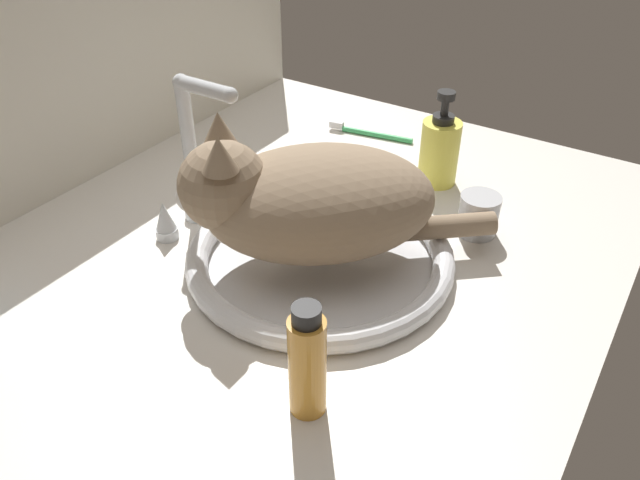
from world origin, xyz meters
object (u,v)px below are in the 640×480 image
cat (302,200)px  amber_bottle (307,363)px  sink_basin (320,256)px  metal_jar (478,215)px  faucet (196,167)px  soap_pump_bottle (440,150)px  toothbrush (368,133)px

cat → amber_bottle: bearing=-144.7°
amber_bottle → cat: bearing=35.3°
sink_basin → amber_bottle: amber_bottle is taller
sink_basin → metal_jar: metal_jar is taller
faucet → amber_bottle: 39.26cm
faucet → cat: 19.29cm
amber_bottle → metal_jar: amber_bottle is taller
sink_basin → soap_pump_bottle: bearing=-7.7°
cat → amber_bottle: size_ratio=2.69×
sink_basin → cat: bearing=130.4°
cat → metal_jar: 27.16cm
cat → sink_basin: bearing=-49.6°
cat → soap_pump_bottle: (30.62, -5.71, -4.61)cm
metal_jar → toothbrush: metal_jar is taller
toothbrush → soap_pump_bottle: bearing=-116.7°
toothbrush → amber_bottle: bearing=-156.3°
sink_basin → metal_jar: bearing=-38.6°
amber_bottle → soap_pump_bottle: bearing=9.2°
amber_bottle → toothbrush: amber_bottle is taller
amber_bottle → faucet: bearing=57.4°
toothbrush → faucet: bearing=169.4°
faucet → metal_jar: faucet is taller
soap_pump_bottle → metal_jar: bearing=-133.7°
metal_jar → amber_bottle: bearing=176.0°
sink_basin → amber_bottle: size_ratio=2.63×
cat → metal_jar: (20.17, -16.66, -7.30)cm
sink_basin → metal_jar: 23.92cm
cat → soap_pump_bottle: cat is taller
toothbrush → sink_basin: bearing=-160.0°
soap_pump_bottle → metal_jar: 15.37cm
soap_pump_bottle → metal_jar: soap_pump_bottle is taller
faucet → metal_jar: 40.79cm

